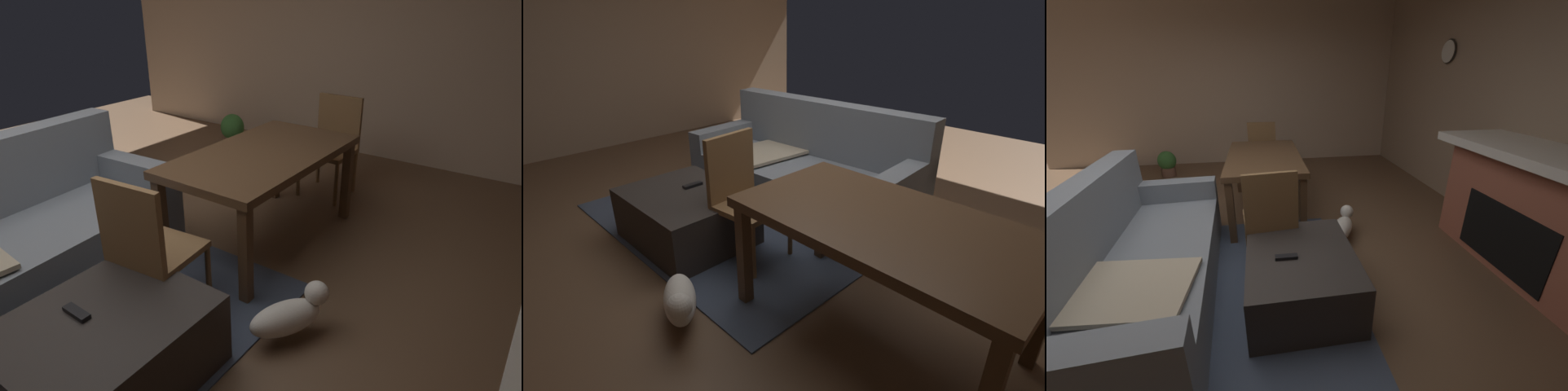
# 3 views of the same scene
# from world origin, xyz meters

# --- Properties ---
(floor) EXTENTS (8.61, 8.61, 0.00)m
(floor) POSITION_xyz_m (0.00, 0.00, 0.00)
(floor) COLOR brown
(wall_left) EXTENTS (0.12, 6.71, 2.89)m
(wall_left) POSITION_xyz_m (-3.59, 0.00, 1.44)
(wall_left) COLOR #9E846B
(wall_left) RESTS_ON ground
(area_rug) EXTENTS (2.60, 2.00, 0.01)m
(area_rug) POSITION_xyz_m (-0.53, -0.19, 0.01)
(area_rug) COLOR #3D475B
(area_rug) RESTS_ON ground
(couch) EXTENTS (2.24, 1.05, 0.95)m
(couch) POSITION_xyz_m (-0.35, 0.44, 0.33)
(couch) COLOR slate
(couch) RESTS_ON ground
(ottoman_coffee_table) EXTENTS (0.96, 0.79, 0.42)m
(ottoman_coffee_table) POSITION_xyz_m (-0.53, -0.76, 0.21)
(ottoman_coffee_table) COLOR #2D2826
(ottoman_coffee_table) RESTS_ON ground
(tv_remote) EXTENTS (0.05, 0.16, 0.02)m
(tv_remote) POSITION_xyz_m (-0.58, -0.65, 0.44)
(tv_remote) COLOR black
(tv_remote) RESTS_ON ottoman_coffee_table
(dining_table) EXTENTS (1.57, 0.85, 0.74)m
(dining_table) POSITION_xyz_m (1.12, -0.55, 0.66)
(dining_table) COLOR #513823
(dining_table) RESTS_ON ground
(dining_chair_west) EXTENTS (0.48, 0.48, 0.93)m
(dining_chair_west) POSITION_xyz_m (-0.05, -0.56, 0.52)
(dining_chair_west) COLOR brown
(dining_chair_west) RESTS_ON ground
(small_dog) EXTENTS (0.49, 0.38, 0.27)m
(small_dog) POSITION_xyz_m (0.28, -1.32, 0.16)
(small_dog) COLOR silver
(small_dog) RESTS_ON ground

